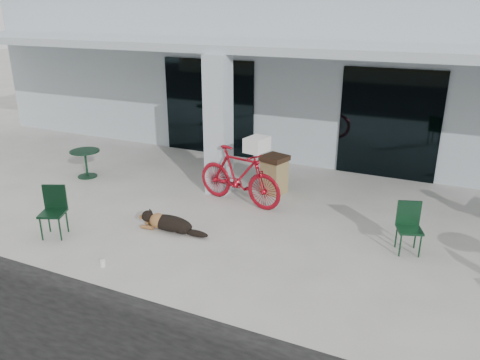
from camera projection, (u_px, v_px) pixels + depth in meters
The scene contains 14 objects.
ground at pixel (235, 248), 8.36m from camera, with size 80.00×80.00×0.00m, color beige.
building at pixel (350, 67), 14.81m from camera, with size 22.00×7.00×4.50m, color #B1BFC8.
storefront_glass_left at pixel (209, 107), 13.39m from camera, with size 2.80×0.06×2.70m, color black.
storefront_glass_right at pixel (389, 124), 11.42m from camera, with size 2.40×0.06×2.70m, color black.
column at pixel (218, 126), 10.37m from camera, with size 0.50×0.50×3.12m, color #B1BFC8.
overhang at pixel (305, 47), 10.31m from camera, with size 22.00×2.80×0.18m, color #B1BFC8.
bicycle at pixel (239, 176), 10.06m from camera, with size 0.59×2.10×1.26m, color maroon.
laundry_basket at pixel (257, 144), 9.55m from camera, with size 0.50×0.37×0.30m, color white.
dog at pixel (170, 222), 8.92m from camera, with size 1.08×0.36×0.36m, color black, non-canonical shape.
cup_near_dog at pixel (103, 263), 7.74m from camera, with size 0.09×0.09×0.11m, color white.
cafe_table_near at pixel (86, 164), 11.75m from camera, with size 0.73×0.73×0.69m, color #133721, non-canonical shape.
cafe_chair_near at pixel (52, 213), 8.63m from camera, with size 0.43×0.47×0.96m, color #133721, non-canonical shape.
cafe_chair_far_a at pixel (410, 229), 8.06m from camera, with size 0.41×0.45×0.90m, color #133721, non-canonical shape.
trash_receptacle at pixel (274, 174), 10.70m from camera, with size 0.53×0.53×0.90m, color olive, non-canonical shape.
Camera 1 is at (3.20, -6.70, 4.04)m, focal length 35.00 mm.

